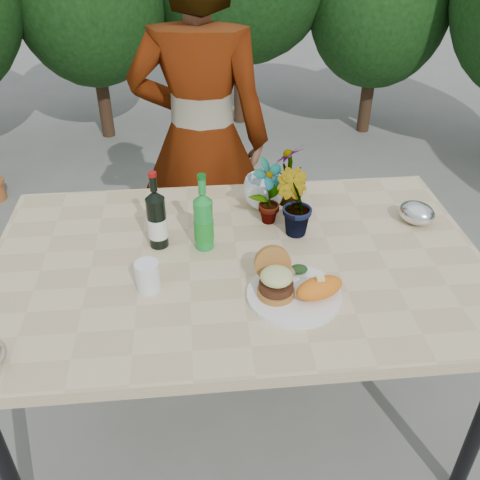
{
  "coord_description": "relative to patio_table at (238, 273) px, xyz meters",
  "views": [
    {
      "loc": [
        -0.13,
        -1.38,
        1.79
      ],
      "look_at": [
        0.0,
        -0.08,
        0.88
      ],
      "focal_mm": 40.0,
      "sensor_mm": 36.0,
      "label": 1
    }
  ],
  "objects": [
    {
      "name": "ground",
      "position": [
        0.0,
        0.0,
        -0.69
      ],
      "size": [
        80.0,
        80.0,
        0.0
      ],
      "primitive_type": "plane",
      "color": "slate",
      "rests_on": "ground"
    },
    {
      "name": "patio_table",
      "position": [
        0.0,
        0.0,
        0.0
      ],
      "size": [
        1.6,
        1.0,
        0.75
      ],
      "color": "#D2BB8C",
      "rests_on": "ground"
    },
    {
      "name": "shrub_hedge",
      "position": [
        0.24,
        1.62,
        0.47
      ],
      "size": [
        6.91,
        5.17,
        2.13
      ],
      "color": "#382316",
      "rests_on": "ground"
    },
    {
      "name": "dinner_plate",
      "position": [
        0.15,
        -0.2,
        0.06
      ],
      "size": [
        0.28,
        0.28,
        0.01
      ],
      "primitive_type": "cylinder",
      "color": "white",
      "rests_on": "patio_table"
    },
    {
      "name": "burger_stack",
      "position": [
        0.09,
        -0.18,
        0.12
      ],
      "size": [
        0.11,
        0.16,
        0.11
      ],
      "color": "#B7722D",
      "rests_on": "dinner_plate"
    },
    {
      "name": "sweet_potato",
      "position": [
        0.22,
        -0.22,
        0.1
      ],
      "size": [
        0.17,
        0.12,
        0.06
      ],
      "primitive_type": "ellipsoid",
      "rotation": [
        0.0,
        0.0,
        0.35
      ],
      "color": "orange",
      "rests_on": "dinner_plate"
    },
    {
      "name": "grilled_veg",
      "position": [
        0.17,
        -0.11,
        0.09
      ],
      "size": [
        0.08,
        0.05,
        0.03
      ],
      "color": "olive",
      "rests_on": "dinner_plate"
    },
    {
      "name": "wine_bottle",
      "position": [
        -0.25,
        0.11,
        0.16
      ],
      "size": [
        0.07,
        0.07,
        0.27
      ],
      "rotation": [
        0.0,
        0.0,
        -0.26
      ],
      "color": "black",
      "rests_on": "patio_table"
    },
    {
      "name": "sparkling_water",
      "position": [
        -0.1,
        0.08,
        0.16
      ],
      "size": [
        0.07,
        0.07,
        0.27
      ],
      "rotation": [
        0.0,
        0.0,
        0.28
      ],
      "color": "#1A9032",
      "rests_on": "patio_table"
    },
    {
      "name": "plastic_cup",
      "position": [
        -0.28,
        -0.12,
        0.1
      ],
      "size": [
        0.07,
        0.07,
        0.09
      ],
      "primitive_type": "cylinder",
      "color": "white",
      "rests_on": "patio_table"
    },
    {
      "name": "seedling_left",
      "position": [
        0.13,
        0.21,
        0.18
      ],
      "size": [
        0.15,
        0.15,
        0.24
      ],
      "primitive_type": "imported",
      "rotation": [
        0.0,
        0.0,
        0.65
      ],
      "color": "#245D1F",
      "rests_on": "patio_table"
    },
    {
      "name": "seedling_mid",
      "position": [
        0.2,
        0.14,
        0.17
      ],
      "size": [
        0.16,
        0.16,
        0.23
      ],
      "primitive_type": "imported",
      "rotation": [
        0.0,
        0.0,
        2.51
      ],
      "color": "#28581E",
      "rests_on": "patio_table"
    },
    {
      "name": "seedling_right",
      "position": [
        0.23,
        0.35,
        0.17
      ],
      "size": [
        0.18,
        0.18,
        0.23
      ],
      "primitive_type": "imported",
      "rotation": [
        0.0,
        0.0,
        4.07
      ],
      "color": "#2C5C1F",
      "rests_on": "patio_table"
    },
    {
      "name": "blue_bowl",
      "position": [
        0.13,
        0.32,
        0.12
      ],
      "size": [
        0.18,
        0.18,
        0.12
      ],
      "primitive_type": "imported",
      "rotation": [
        0.0,
        0.0,
        0.19
      ],
      "color": "white",
      "rests_on": "patio_table"
    },
    {
      "name": "foil_packet_right",
      "position": [
        0.65,
        0.16,
        0.1
      ],
      "size": [
        0.17,
        0.17,
        0.08
      ],
      "primitive_type": "ellipsoid",
      "rotation": [
        0.0,
        0.0,
        2.25
      ],
      "color": "silver",
      "rests_on": "patio_table"
    },
    {
      "name": "person",
      "position": [
        -0.09,
        0.76,
        0.13
      ],
      "size": [
        0.65,
        0.48,
        1.65
      ],
      "primitive_type": "imported",
      "rotation": [
        0.0,
        0.0,
        2.99
      ],
      "color": "#9D6F4E",
      "rests_on": "ground"
    }
  ]
}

